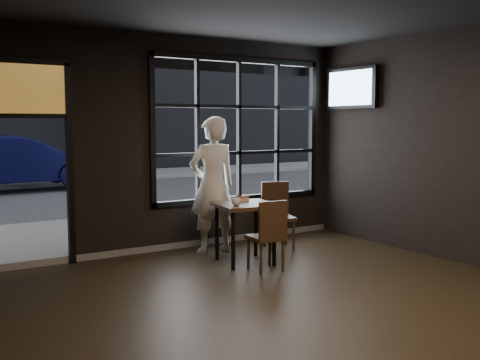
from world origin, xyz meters
TOP-DOWN VIEW (x-y plane):
  - floor at (0.00, 0.00)m, footprint 6.00×7.00m
  - window_frame at (1.20, 3.50)m, footprint 3.06×0.12m
  - stained_transom at (-2.10, 3.50)m, footprint 1.20×0.06m
  - cafe_table at (0.50, 2.24)m, footprint 0.88×0.88m
  - chair_near at (0.51, 1.76)m, footprint 0.43×0.43m
  - chair_window at (1.42, 2.71)m, footprint 0.55×0.55m
  - man at (0.45, 3.03)m, footprint 0.75×0.51m
  - hotdog at (0.56, 2.40)m, footprint 0.21×0.10m
  - cup at (0.29, 2.13)m, footprint 0.13×0.13m
  - tv at (2.93, 2.78)m, footprint 0.13×1.14m
  - navy_car at (-0.50, 12.40)m, footprint 4.53×1.84m
  - tree_right at (3.31, 15.18)m, footprint 2.28×2.28m

SIDE VIEW (x-z plane):
  - floor at x=0.00m, z-range -0.02..0.00m
  - cafe_table at x=0.50m, z-range 0.00..0.83m
  - chair_near at x=0.51m, z-range 0.00..0.93m
  - chair_window at x=1.42m, z-range 0.00..1.01m
  - navy_car at x=-0.50m, z-range 0.10..1.56m
  - hotdog at x=0.56m, z-range 0.82..0.88m
  - cup at x=0.29m, z-range 0.82..0.92m
  - man at x=0.45m, z-range 0.00..2.00m
  - window_frame at x=1.20m, z-range 0.66..2.94m
  - stained_transom at x=-2.10m, z-range 2.00..2.70m
  - tv at x=2.93m, z-range 2.14..2.81m
  - tree_right at x=3.31m, z-range 0.79..4.68m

